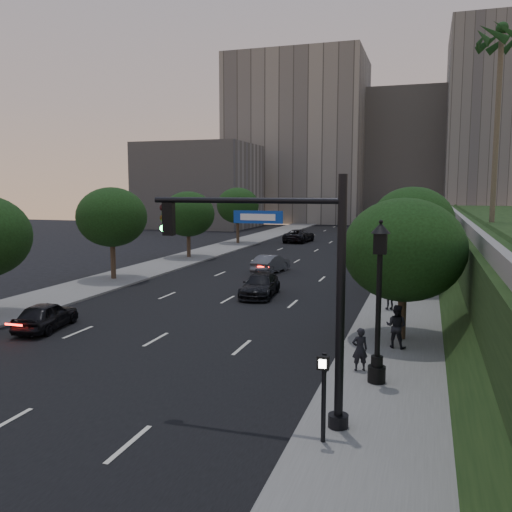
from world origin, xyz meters
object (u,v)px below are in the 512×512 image
(sedan_near_right, at_px, (260,285))
(pedestrian_a, at_px, (360,349))
(street_lamp, at_px, (378,310))
(pedestrian_b, at_px, (396,326))
(traffic_signal_mast, at_px, (300,298))
(pedestrian_c, at_px, (390,295))
(sedan_near_left, at_px, (46,316))
(sedan_far_left, at_px, (299,236))
(sedan_mid_left, at_px, (271,264))
(sedan_far_right, at_px, (353,247))

(sedan_near_right, distance_m, pedestrian_a, 14.54)
(street_lamp, height_order, pedestrian_b, street_lamp)
(traffic_signal_mast, height_order, pedestrian_c, traffic_signal_mast)
(sedan_near_left, relative_size, pedestrian_a, 2.53)
(traffic_signal_mast, relative_size, sedan_far_left, 1.23)
(traffic_signal_mast, xyz_separation_m, sedan_near_left, (-13.74, 6.64, -3.00))
(sedan_far_left, height_order, pedestrian_c, pedestrian_c)
(pedestrian_a, bearing_deg, pedestrian_c, -114.48)
(traffic_signal_mast, bearing_deg, pedestrian_a, 77.29)
(sedan_near_right, xyz_separation_m, pedestrian_b, (8.63, -9.13, 0.35))
(sedan_mid_left, bearing_deg, sedan_near_left, 84.19)
(traffic_signal_mast, distance_m, pedestrian_a, 5.66)
(sedan_mid_left, bearing_deg, sedan_far_left, -73.13)
(sedan_far_left, height_order, pedestrian_a, pedestrian_a)
(sedan_far_right, bearing_deg, pedestrian_b, -72.25)
(street_lamp, xyz_separation_m, sedan_mid_left, (-10.23, 22.74, -1.92))
(pedestrian_a, bearing_deg, pedestrian_b, -130.40)
(traffic_signal_mast, height_order, sedan_near_left, traffic_signal_mast)
(sedan_mid_left, relative_size, pedestrian_b, 2.44)
(traffic_signal_mast, xyz_separation_m, sedan_mid_left, (-8.45, 26.58, -2.96))
(sedan_far_left, bearing_deg, pedestrian_b, 113.75)
(pedestrian_a, distance_m, pedestrian_b, 3.47)
(sedan_mid_left, bearing_deg, pedestrian_b, 128.98)
(sedan_near_left, height_order, sedan_far_right, sedan_far_right)
(sedan_far_right, height_order, pedestrian_a, pedestrian_a)
(street_lamp, xyz_separation_m, sedan_far_left, (-13.56, 47.08, -1.84))
(sedan_near_right, bearing_deg, street_lamp, -63.40)
(street_lamp, relative_size, sedan_mid_left, 1.29)
(sedan_near_left, xyz_separation_m, sedan_far_right, (9.92, 34.21, 0.04))
(pedestrian_c, bearing_deg, sedan_far_right, -104.41)
(pedestrian_b, bearing_deg, sedan_far_right, -64.70)
(sedan_mid_left, height_order, pedestrian_a, pedestrian_a)
(sedan_near_left, bearing_deg, sedan_far_right, -115.23)
(pedestrian_c, bearing_deg, pedestrian_a, 61.80)
(sedan_far_right, bearing_deg, traffic_signal_mast, -77.28)
(sedan_far_left, relative_size, sedan_far_right, 1.36)
(sedan_near_right, height_order, pedestrian_b, pedestrian_b)
(sedan_mid_left, bearing_deg, sedan_far_right, -98.90)
(sedan_mid_left, distance_m, sedan_near_right, 9.53)
(pedestrian_b, distance_m, pedestrian_c, 7.07)
(sedan_mid_left, relative_size, sedan_far_left, 0.76)
(pedestrian_b, bearing_deg, sedan_far_left, -57.00)
(sedan_near_left, bearing_deg, pedestrian_c, -159.80)
(pedestrian_a, distance_m, pedestrian_c, 10.34)
(sedan_near_right, relative_size, pedestrian_a, 3.03)
(pedestrian_c, bearing_deg, sedan_near_left, 3.19)
(sedan_mid_left, xyz_separation_m, sedan_far_left, (-3.34, 24.33, 0.08))
(sedan_near_right, height_order, pedestrian_c, pedestrian_c)
(pedestrian_a, xyz_separation_m, pedestrian_b, (1.07, 3.30, 0.11))
(sedan_near_left, distance_m, sedan_far_right, 35.62)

